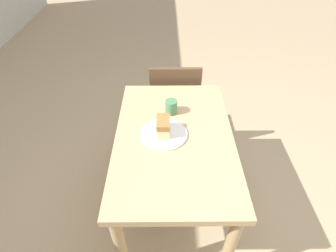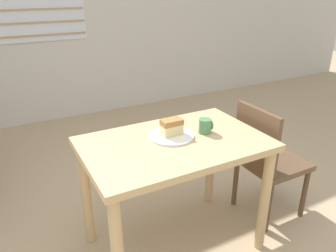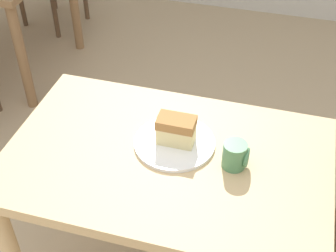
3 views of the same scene
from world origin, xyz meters
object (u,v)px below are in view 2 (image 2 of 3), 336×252
object	(u,v)px
dining_table_near	(175,160)
plate	(171,136)
cake_slice	(172,127)
coffee_mug	(205,126)
chair_near_window	(266,158)

from	to	relation	value
dining_table_near	plate	bearing A→B (deg)	79.76
dining_table_near	cake_slice	size ratio (longest dim) A/B	8.53
cake_slice	coffee_mug	xyz separation A→B (m)	(0.20, -0.05, -0.02)
plate	cake_slice	distance (m)	0.05
plate	coffee_mug	size ratio (longest dim) A/B	3.01
dining_table_near	coffee_mug	xyz separation A→B (m)	(0.21, 0.01, 0.16)
dining_table_near	plate	world-z (taller)	plate
cake_slice	chair_near_window	bearing A→B (deg)	-7.01
chair_near_window	coffee_mug	size ratio (longest dim) A/B	9.53
plate	coffee_mug	bearing A→B (deg)	-12.25
coffee_mug	cake_slice	bearing A→B (deg)	166.60
chair_near_window	plate	world-z (taller)	chair_near_window
chair_near_window	cake_slice	distance (m)	0.78
dining_table_near	coffee_mug	bearing A→B (deg)	3.66
chair_near_window	cake_slice	bearing A→B (deg)	82.99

